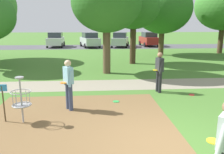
# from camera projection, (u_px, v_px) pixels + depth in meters

# --- Properties ---
(ground_plane) EXTENTS (160.00, 160.00, 0.00)m
(ground_plane) POSITION_uv_depth(u_px,v_px,m) (172.00, 148.00, 5.37)
(ground_plane) COLOR #47752D
(dirt_tee_pad) EXTENTS (5.68, 5.03, 0.01)m
(dirt_tee_pad) POSITION_uv_depth(u_px,v_px,m) (76.00, 121.00, 6.84)
(dirt_tee_pad) COLOR brown
(dirt_tee_pad) RESTS_ON ground
(disc_golf_basket) EXTENTS (0.98, 0.58, 1.39)m
(disc_golf_basket) POSITION_uv_depth(u_px,v_px,m) (19.00, 98.00, 6.60)
(disc_golf_basket) COLOR #9E9EA3
(disc_golf_basket) RESTS_ON ground
(player_throwing) EXTENTS (0.43, 0.49, 1.71)m
(player_throwing) POSITION_uv_depth(u_px,v_px,m) (159.00, 70.00, 9.59)
(player_throwing) COLOR #232328
(player_throwing) RESTS_ON ground
(player_waiting_right) EXTENTS (0.45, 0.48, 1.71)m
(player_waiting_right) POSITION_uv_depth(u_px,v_px,m) (68.00, 82.00, 7.57)
(player_waiting_right) COLOR #384260
(player_waiting_right) RESTS_ON ground
(frisbee_by_tee) EXTENTS (0.24, 0.24, 0.02)m
(frisbee_by_tee) POSITION_uv_depth(u_px,v_px,m) (116.00, 101.00, 8.56)
(frisbee_by_tee) COLOR green
(frisbee_by_tee) RESTS_ON ground
(frisbee_mid_grass) EXTENTS (0.23, 0.23, 0.02)m
(frisbee_mid_grass) POSITION_uv_depth(u_px,v_px,m) (192.00, 95.00, 9.38)
(frisbee_mid_grass) COLOR red
(frisbee_mid_grass) RESTS_ON ground
(tree_near_left) EXTENTS (3.68, 3.68, 5.62)m
(tree_near_left) POSITION_uv_depth(u_px,v_px,m) (134.00, 7.00, 16.01)
(tree_near_left) COLOR #422D1E
(tree_near_left) RESTS_ON ground
(tree_mid_right) EXTENTS (3.95, 3.95, 5.73)m
(tree_mid_right) POSITION_uv_depth(u_px,v_px,m) (106.00, 3.00, 12.69)
(tree_mid_right) COLOR brown
(tree_mid_right) RESTS_ON ground
(tree_far_center) EXTENTS (5.27, 5.27, 6.47)m
(tree_far_center) POSITION_uv_depth(u_px,v_px,m) (163.00, 9.00, 20.66)
(tree_far_center) COLOR #4C3823
(tree_far_center) RESTS_ON ground
(tree_far_right) EXTENTS (5.51, 5.51, 6.93)m
(tree_far_right) POSITION_uv_depth(u_px,v_px,m) (224.00, 6.00, 21.91)
(tree_far_right) COLOR #4C3823
(tree_far_right) RESTS_ON ground
(parking_lot_strip) EXTENTS (36.00, 6.00, 0.01)m
(parking_lot_strip) POSITION_uv_depth(u_px,v_px,m) (109.00, 47.00, 29.66)
(parking_lot_strip) COLOR #4C4C51
(parking_lot_strip) RESTS_ON ground
(parked_car_leftmost) EXTENTS (2.08, 4.26, 1.84)m
(parked_car_leftmost) POSITION_uv_depth(u_px,v_px,m) (56.00, 40.00, 29.11)
(parked_car_leftmost) COLOR silver
(parked_car_leftmost) RESTS_ON ground
(parked_car_center_left) EXTENTS (2.77, 4.51, 1.84)m
(parked_car_center_left) POSITION_uv_depth(u_px,v_px,m) (90.00, 40.00, 28.80)
(parked_car_center_left) COLOR #B2B7BC
(parked_car_center_left) RESTS_ON ground
(parked_car_center_right) EXTENTS (2.66, 4.49, 1.84)m
(parked_car_center_right) POSITION_uv_depth(u_px,v_px,m) (120.00, 40.00, 29.14)
(parked_car_center_right) COLOR #B2B7BC
(parked_car_center_right) RESTS_ON ground
(parked_car_rightmost) EXTENTS (2.14, 4.29, 1.84)m
(parked_car_rightmost) POSITION_uv_depth(u_px,v_px,m) (149.00, 39.00, 30.30)
(parked_car_rightmost) COLOR maroon
(parked_car_rightmost) RESTS_ON ground
(gravel_path) EXTENTS (40.00, 1.95, 0.00)m
(gravel_path) POSITION_uv_depth(u_px,v_px,m) (132.00, 84.00, 11.05)
(gravel_path) COLOR gray
(gravel_path) RESTS_ON ground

